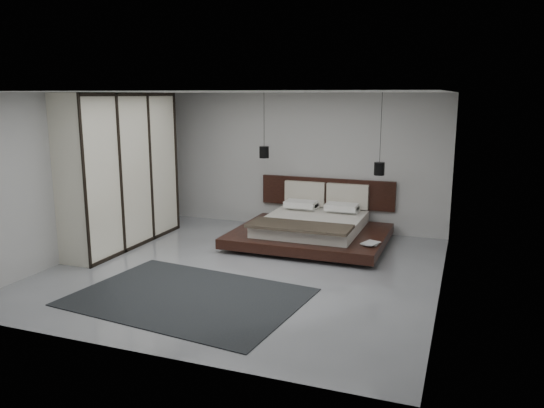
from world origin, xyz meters
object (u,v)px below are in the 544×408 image
at_px(pendant_right, 379,169).
at_px(rug, 189,297).
at_px(bed, 312,227).
at_px(wardrobe, 121,171).
at_px(pendant_left, 264,152).
at_px(lattice_screen, 165,163).

distance_m(pendant_right, rug, 4.46).
height_order(pendant_right, rug, pendant_right).
height_order(bed, wardrobe, wardrobe).
relative_size(bed, rug, 0.91).
bearing_deg(bed, pendant_left, 158.94).
bearing_deg(wardrobe, bed, 22.48).
distance_m(bed, wardrobe, 3.70).
bearing_deg(pendant_left, wardrobe, -139.73).
distance_m(wardrobe, rug, 3.42).
xyz_separation_m(lattice_screen, pendant_left, (2.37, -0.10, 0.34)).
bearing_deg(rug, lattice_screen, 124.98).
xyz_separation_m(pendant_left, rug, (0.32, -3.74, -1.63)).
height_order(pendant_left, pendant_right, same).
height_order(lattice_screen, wardrobe, wardrobe).
distance_m(pendant_left, pendant_right, 2.31).
height_order(pendant_right, wardrobe, pendant_right).
bearing_deg(rug, bed, 75.97).
bearing_deg(lattice_screen, wardrobe, -82.44).
bearing_deg(pendant_left, bed, -21.06).
bearing_deg(lattice_screen, rug, -55.02).
relative_size(bed, pendant_left, 2.18).
relative_size(bed, wardrobe, 0.98).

